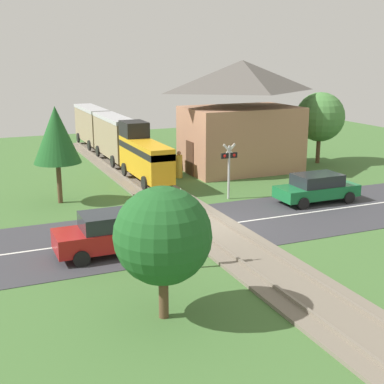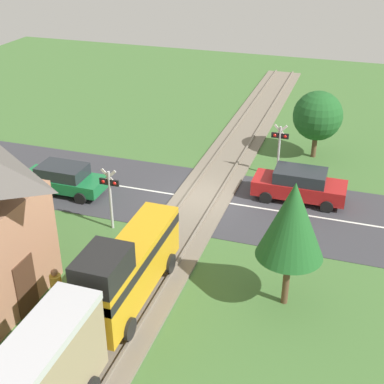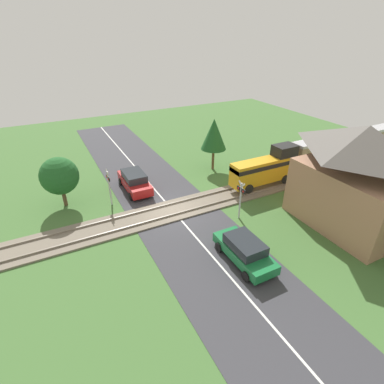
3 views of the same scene
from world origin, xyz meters
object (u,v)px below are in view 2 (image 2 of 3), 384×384
(car_near_crossing, at_px, (299,185))
(crossing_signal_west_approach, at_px, (279,143))
(crossing_signal_east_approach, at_px, (110,191))
(car_far_side, at_px, (63,178))
(pedestrian_by_station, at_px, (57,290))

(car_near_crossing, height_order, crossing_signal_west_approach, crossing_signal_west_approach)
(crossing_signal_east_approach, bearing_deg, car_near_crossing, -145.07)
(car_far_side, bearing_deg, pedestrian_by_station, 118.93)
(car_near_crossing, relative_size, pedestrian_by_station, 2.70)
(crossing_signal_west_approach, bearing_deg, car_near_crossing, 122.09)
(car_far_side, height_order, pedestrian_by_station, pedestrian_by_station)
(car_far_side, height_order, crossing_signal_west_approach, crossing_signal_west_approach)
(car_near_crossing, bearing_deg, crossing_signal_east_approach, 34.93)
(car_near_crossing, height_order, pedestrian_by_station, pedestrian_by_station)
(crossing_signal_east_approach, xyz_separation_m, pedestrian_by_station, (-0.54, 5.49, -1.12))
(crossing_signal_west_approach, distance_m, crossing_signal_east_approach, 9.65)
(car_near_crossing, xyz_separation_m, pedestrian_by_station, (6.93, 10.71, -0.08))
(car_far_side, relative_size, crossing_signal_east_approach, 1.45)
(crossing_signal_west_approach, relative_size, crossing_signal_east_approach, 1.00)
(pedestrian_by_station, bearing_deg, crossing_signal_west_approach, -112.71)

